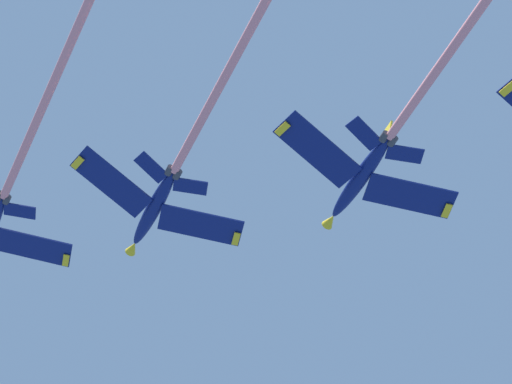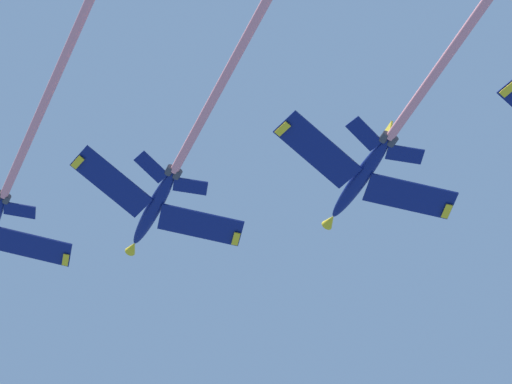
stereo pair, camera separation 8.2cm
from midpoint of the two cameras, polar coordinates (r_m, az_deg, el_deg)
jet_lead at (r=121.36m, az=-12.55°, el=1.19°), size 44.37×25.89×21.89m
jet_second at (r=109.69m, az=-3.27°, el=3.12°), size 48.26×26.64×24.23m
jet_third at (r=103.09m, az=8.83°, el=5.43°), size 51.09×27.83×26.14m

